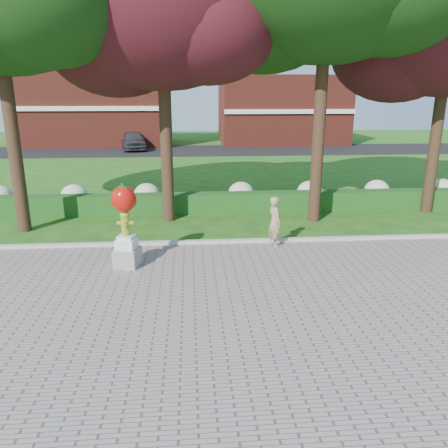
% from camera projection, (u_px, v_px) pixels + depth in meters
% --- Properties ---
extents(ground, '(100.00, 100.00, 0.00)m').
position_uv_depth(ground, '(238.00, 282.00, 11.12)').
color(ground, '#204D13').
rests_on(ground, ground).
extents(walkway, '(40.00, 14.00, 0.04)m').
position_uv_depth(walkway, '(263.00, 379.00, 7.29)').
color(walkway, gray).
rests_on(walkway, ground).
extents(curb, '(40.00, 0.18, 0.15)m').
position_uv_depth(curb, '(228.00, 242.00, 13.97)').
color(curb, '#ADADA5').
rests_on(curb, ground).
extents(lawn_hedge, '(24.00, 0.70, 0.80)m').
position_uv_depth(lawn_hedge, '(219.00, 203.00, 17.71)').
color(lawn_hedge, '#154C19').
rests_on(lawn_hedge, ground).
extents(hydrangea_row, '(20.10, 1.10, 0.99)m').
position_uv_depth(hydrangea_row, '(231.00, 194.00, 18.66)').
color(hydrangea_row, beige).
rests_on(hydrangea_row, ground).
extents(street, '(50.00, 8.00, 0.02)m').
position_uv_depth(street, '(203.00, 150.00, 37.90)').
color(street, black).
rests_on(street, ground).
extents(building_left, '(14.00, 8.00, 7.00)m').
position_uv_depth(building_left, '(97.00, 107.00, 41.91)').
color(building_left, maroon).
rests_on(building_left, ground).
extents(building_right, '(12.00, 8.00, 6.40)m').
position_uv_depth(building_right, '(281.00, 110.00, 43.33)').
color(building_right, maroon).
rests_on(building_right, ground).
extents(tree_mid_left, '(8.25, 7.04, 10.69)m').
position_uv_depth(tree_mid_left, '(158.00, 12.00, 14.72)').
color(tree_mid_left, black).
rests_on(tree_mid_left, ground).
extents(tree_far_right, '(7.88, 6.72, 10.21)m').
position_uv_depth(tree_far_right, '(447.00, 28.00, 16.07)').
color(tree_far_right, black).
rests_on(tree_far_right, ground).
extents(hydrant_sculpture, '(0.76, 0.76, 2.33)m').
position_uv_depth(hydrant_sculpture, '(125.00, 223.00, 11.75)').
color(hydrant_sculpture, gray).
rests_on(hydrant_sculpture, walkway).
extents(woman, '(0.54, 0.67, 1.59)m').
position_uv_depth(woman, '(275.00, 222.00, 13.46)').
color(woman, tan).
rests_on(woman, walkway).
extents(parked_car, '(2.86, 5.08, 1.63)m').
position_uv_depth(parked_car, '(133.00, 140.00, 38.05)').
color(parked_car, '#393B40').
rests_on(parked_car, street).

